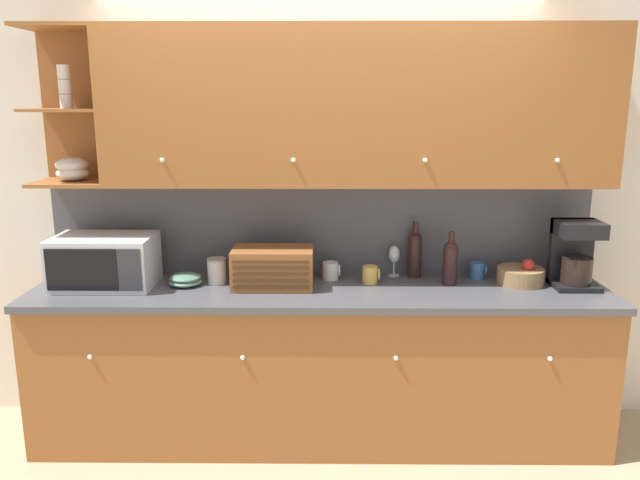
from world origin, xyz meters
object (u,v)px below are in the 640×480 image
object	(u,v)px
microwave	(104,261)
wine_glass	(394,255)
bread_box	(273,268)
mug	(477,270)
wine_bottle	(415,252)
coffee_maker	(575,254)
storage_canister	(217,271)
mug_blue_second	(331,271)
fruit_basket	(521,275)
mug_patterned_third	(371,275)
second_wine_bottle	(450,260)
bowl_stack_on_counter	(186,280)

from	to	relation	value
microwave	wine_glass	distance (m)	1.68
bread_box	mug	bearing A→B (deg)	8.33
wine_bottle	coffee_maker	size ratio (longest dim) A/B	0.88
storage_canister	coffee_maker	bearing A→B (deg)	-1.36
mug_blue_second	wine_bottle	size ratio (longest dim) A/B	0.31
wine_glass	fruit_basket	bearing A→B (deg)	-12.76
wine_bottle	mug	distance (m)	0.38
mug_patterned_third	mug	xyz separation A→B (m)	(0.64, 0.10, -0.00)
mug	storage_canister	bearing A→B (deg)	-175.75
wine_glass	microwave	bearing A→B (deg)	-172.18
storage_canister	wine_glass	bearing A→B (deg)	9.19
mug_patterned_third	wine_glass	world-z (taller)	wine_glass
storage_canister	wine_glass	xyz separation A→B (m)	(1.04, 0.17, 0.05)
bread_box	second_wine_bottle	bearing A→B (deg)	3.16
wine_glass	mug	xyz separation A→B (m)	(0.49, -0.05, -0.08)
mug_blue_second	storage_canister	bearing A→B (deg)	-172.76
mug_blue_second	fruit_basket	bearing A→B (deg)	-4.04
wine_bottle	mug	size ratio (longest dim) A/B	3.41
wine_bottle	second_wine_bottle	size ratio (longest dim) A/B	1.09
bread_box	wine_bottle	xyz separation A→B (m)	(0.83, 0.21, 0.04)
mug	mug_patterned_third	bearing A→B (deg)	-171.10
second_wine_bottle	wine_bottle	bearing A→B (deg)	138.83
bowl_stack_on_counter	fruit_basket	distance (m)	1.93
mug_blue_second	microwave	bearing A→B (deg)	-173.60
second_wine_bottle	coffee_maker	size ratio (longest dim) A/B	0.81
mug	fruit_basket	distance (m)	0.25
mug	fruit_basket	xyz separation A→B (m)	(0.23, -0.11, 0.00)
bowl_stack_on_counter	mug_blue_second	distance (m)	0.84
wine_glass	fruit_basket	size ratio (longest dim) A/B	0.70
wine_glass	bread_box	bearing A→B (deg)	-162.05
bread_box	mug_patterned_third	bearing A→B (deg)	7.67
mug_patterned_third	bread_box	bearing A→B (deg)	-172.33
mug_blue_second	mug	distance (m)	0.87
mug	coffee_maker	bearing A→B (deg)	-17.81
bowl_stack_on_counter	fruit_basket	bearing A→B (deg)	1.53
mug_patterned_third	mug	size ratio (longest dim) A/B	1.03
coffee_maker	mug_blue_second	bearing A→B (deg)	174.52
mug_blue_second	mug	world-z (taller)	mug_blue_second
microwave	bowl_stack_on_counter	size ratio (longest dim) A/B	2.95
microwave	mug	xyz separation A→B (m)	(2.15, 0.17, -0.10)
mug_blue_second	wine_glass	distance (m)	0.40
bowl_stack_on_counter	bread_box	bearing A→B (deg)	-1.88
storage_canister	wine_bottle	distance (m)	1.17
storage_canister	mug_blue_second	xyz separation A→B (m)	(0.66, 0.08, -0.02)
wine_bottle	second_wine_bottle	distance (m)	0.24
wine_bottle	storage_canister	bearing A→B (deg)	-172.53
mug_blue_second	wine_bottle	distance (m)	0.52
microwave	wine_bottle	size ratio (longest dim) A/B	1.65
wine_bottle	fruit_basket	xyz separation A→B (m)	(0.59, -0.15, -0.10)
bowl_stack_on_counter	mug	world-z (taller)	mug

